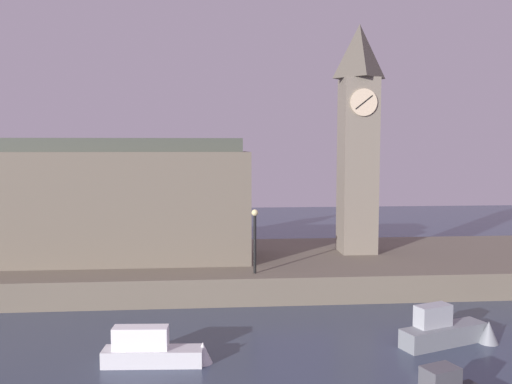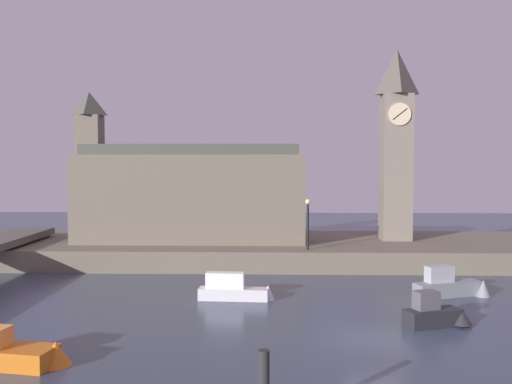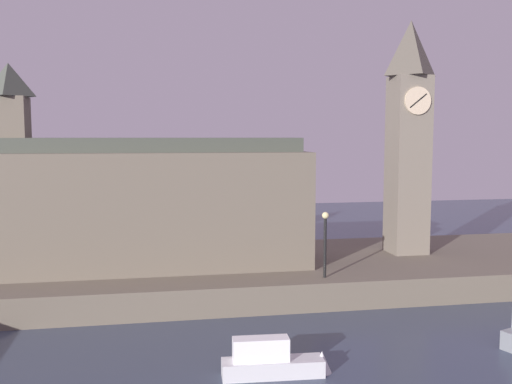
# 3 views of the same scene
# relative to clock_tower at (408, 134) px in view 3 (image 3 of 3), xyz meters

# --- Properties ---
(far_embankment) EXTENTS (70.00, 12.00, 1.50)m
(far_embankment) POSITION_rel_clock_tower_xyz_m (-5.14, -0.63, -8.35)
(far_embankment) COLOR #6B6051
(far_embankment) RESTS_ON ground
(clock_tower) EXTENTS (2.45, 2.49, 14.65)m
(clock_tower) POSITION_rel_clock_tower_xyz_m (0.00, 0.00, 0.00)
(clock_tower) COLOR slate
(clock_tower) RESTS_ON far_embankment
(parliament_hall) EXTENTS (17.30, 5.11, 11.36)m
(parliament_hall) POSITION_rel_clock_tower_xyz_m (-16.22, -1.20, -3.94)
(parliament_hall) COLOR #6B6051
(parliament_hall) RESTS_ON far_embankment
(streetlamp) EXTENTS (0.36, 0.36, 3.51)m
(streetlamp) POSITION_rel_clock_tower_xyz_m (-7.11, -5.40, -5.38)
(streetlamp) COLOR black
(streetlamp) RESTS_ON far_embankment
(boat_ferry_white) EXTENTS (4.29, 1.17, 1.63)m
(boat_ferry_white) POSITION_rel_clock_tower_xyz_m (-11.52, -13.71, -8.56)
(boat_ferry_white) COLOR silver
(boat_ferry_white) RESTS_ON ground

